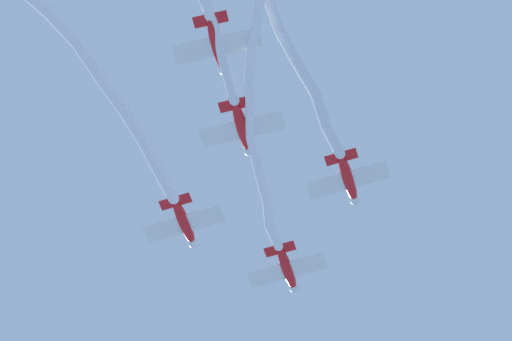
% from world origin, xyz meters
% --- Properties ---
extents(airplane_lead, '(5.42, 7.10, 1.75)m').
position_xyz_m(airplane_lead, '(3.06, 4.04, 79.93)').
color(airplane_lead, red).
extents(smoke_trail_lead, '(19.89, 11.65, 1.64)m').
position_xyz_m(smoke_trail_lead, '(-9.35, -1.31, 79.66)').
color(smoke_trail_lead, white).
extents(airplane_left_wing, '(5.42, 7.10, 1.75)m').
position_xyz_m(airplane_left_wing, '(-5.96, 8.55, 79.53)').
color(airplane_left_wing, red).
extents(smoke_trail_left_wing, '(25.49, 3.21, 2.75)m').
position_xyz_m(smoke_trail_left_wing, '(-20.59, 6.34, 78.67)').
color(smoke_trail_left_wing, white).
extents(airplane_right_wing, '(5.42, 7.10, 1.75)m').
position_xyz_m(airplane_right_wing, '(-1.45, -4.99, 80.23)').
color(airplane_right_wing, red).
extents(smoke_trail_right_wing, '(25.49, 3.34, 5.35)m').
position_xyz_m(smoke_trail_right_wing, '(-16.15, -7.21, 82.50)').
color(smoke_trail_right_wing, white).
extents(airplane_slot, '(5.43, 7.06, 1.75)m').
position_xyz_m(airplane_slot, '(-10.47, -0.47, 79.73)').
color(airplane_slot, red).
extents(airplane_trail, '(5.43, 7.04, 1.75)m').
position_xyz_m(airplane_trail, '(-17.24, -2.73, 80.33)').
color(airplane_trail, red).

